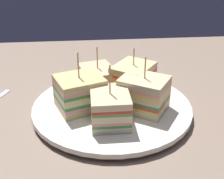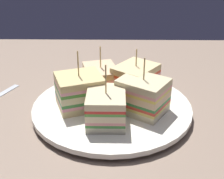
{
  "view_description": "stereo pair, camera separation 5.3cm",
  "coord_description": "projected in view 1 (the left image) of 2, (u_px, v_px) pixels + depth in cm",
  "views": [
    {
      "loc": [
        4.57,
        47.28,
        28.37
      ],
      "look_at": [
        0.0,
        0.0,
        4.57
      ],
      "focal_mm": 48.21,
      "sensor_mm": 36.0,
      "label": 1
    },
    {
      "loc": [
        -0.73,
        47.49,
        28.37
      ],
      "look_at": [
        0.0,
        0.0,
        4.57
      ],
      "focal_mm": 48.21,
      "sensor_mm": 36.0,
      "label": 2
    }
  ],
  "objects": [
    {
      "name": "sandwich_wedge_0",
      "position": [
        133.0,
        80.0,
        0.57
      ],
      "size": [
        9.63,
        9.93,
        9.25
      ],
      "rotation": [
        0.0,
        0.0,
        7.21
      ],
      "color": "beige",
      "rests_on": "plate"
    },
    {
      "name": "sandwich_wedge_1",
      "position": [
        98.0,
        80.0,
        0.58
      ],
      "size": [
        7.67,
        8.99,
        9.21
      ],
      "rotation": [
        0.0,
        0.0,
        8.12
      ],
      "color": "beige",
      "rests_on": "plate"
    },
    {
      "name": "sandwich_wedge_4",
      "position": [
        143.0,
        94.0,
        0.52
      ],
      "size": [
        9.89,
        9.45,
        9.82
      ],
      "rotation": [
        0.0,
        0.0,
        11.99
      ],
      "color": "beige",
      "rests_on": "plate"
    },
    {
      "name": "chip_pile",
      "position": [
        109.0,
        95.0,
        0.55
      ],
      "size": [
        6.44,
        5.61,
        2.84
      ],
      "color": "#D7C057",
      "rests_on": "plate"
    },
    {
      "name": "sandwich_wedge_3",
      "position": [
        110.0,
        108.0,
        0.48
      ],
      "size": [
        6.13,
        7.76,
        9.97
      ],
      "rotation": [
        0.0,
        0.0,
        10.99
      ],
      "color": "beige",
      "rests_on": "plate"
    },
    {
      "name": "plate",
      "position": [
        112.0,
        107.0,
        0.55
      ],
      "size": [
        28.57,
        28.57,
        1.57
      ],
      "color": "white",
      "rests_on": "ground_plane"
    },
    {
      "name": "sandwich_wedge_2",
      "position": [
        80.0,
        93.0,
        0.52
      ],
      "size": [
        9.6,
        9.05,
        10.35
      ],
      "rotation": [
        0.0,
        0.0,
        9.78
      ],
      "color": "beige",
      "rests_on": "plate"
    },
    {
      "name": "ground_plane",
      "position": [
        112.0,
        116.0,
        0.56
      ],
      "size": [
        114.68,
        88.18,
        1.8
      ],
      "primitive_type": "cube",
      "color": "#846F5E"
    }
  ]
}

